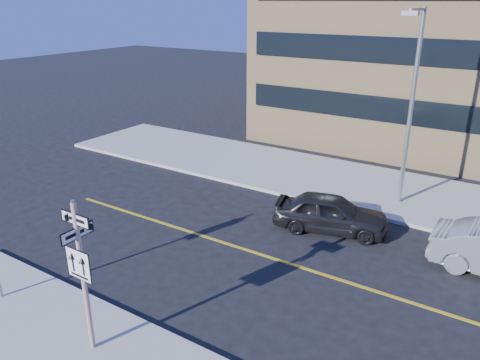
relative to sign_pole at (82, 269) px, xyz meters
The scene contains 4 objects.
ground 3.50m from the sign_pole, 90.00° to the left, with size 120.00×120.00×0.00m, color black.
sign_pole is the anchor object (origin of this frame).
parked_car_a 10.02m from the sign_pole, 75.85° to the left, with size 4.32×1.74×1.47m, color black.
streetlight_a 14.05m from the sign_pole, 73.23° to the left, with size 0.55×2.25×8.00m.
Camera 1 is at (8.30, -8.49, 8.39)m, focal length 35.00 mm.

